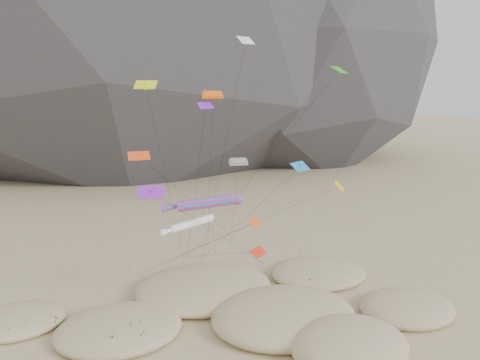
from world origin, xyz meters
name	(u,v)px	position (x,y,z in m)	size (l,w,h in m)	color
ground	(256,353)	(0.00, 0.00, 0.00)	(500.00, 500.00, 0.00)	#CCB789
dunes	(233,327)	(-0.98, 4.23, 0.69)	(51.26, 37.30, 4.07)	#CCB789
dune_grass	(244,329)	(-0.11, 3.21, 0.86)	(40.89, 28.39, 1.50)	black
kite_stakes	(211,261)	(2.15, 23.66, 0.15)	(25.19, 6.05, 0.30)	#3F2D1E
rainbow_tube_kite	(205,203)	(-2.42, 9.04, 12.71)	(10.85, 18.75, 13.69)	red
white_tube_kite	(189,224)	(-3.54, 11.73, 9.70)	(6.63, 10.97, 10.38)	white
orange_parafoil	(212,98)	(-0.29, 13.15, 23.48)	(4.67, 16.45, 24.29)	#EB550C
multi_parafoil	(238,163)	(3.11, 14.27, 15.82)	(4.06, 12.87, 16.44)	#F05419
delta_kites	(241,151)	(2.15, 10.56, 17.82)	(26.12, 22.89, 30.26)	green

